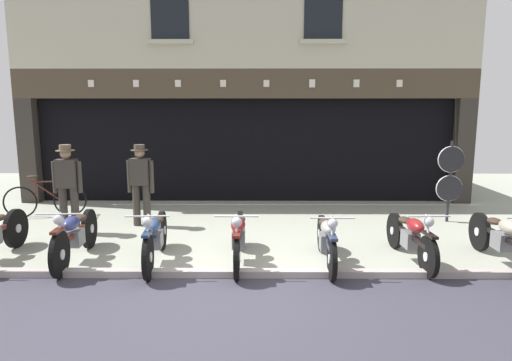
{
  "coord_description": "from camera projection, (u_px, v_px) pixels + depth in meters",
  "views": [
    {
      "loc": [
        0.33,
        -6.16,
        2.46
      ],
      "look_at": [
        0.28,
        2.57,
        0.99
      ],
      "focal_mm": 31.92,
      "sensor_mm": 36.0,
      "label": 1
    }
  ],
  "objects": [
    {
      "name": "advert_board_near",
      "position": [
        153.0,
        129.0,
        11.52
      ],
      "size": [
        0.65,
        0.03,
        1.05
      ],
      "color": "silver"
    },
    {
      "name": "motorcycle_left",
      "position": [
        75.0,
        235.0,
        7.12
      ],
      "size": [
        0.62,
        2.06,
        0.94
      ],
      "rotation": [
        0.0,
        0.0,
        3.2
      ],
      "color": "black",
      "rests_on": "ground"
    },
    {
      "name": "motorcycle_right",
      "position": [
        411.0,
        236.0,
        7.12
      ],
      "size": [
        0.62,
        1.98,
        0.9
      ],
      "rotation": [
        0.0,
        0.0,
        3.2
      ],
      "color": "black",
      "rests_on": "ground"
    },
    {
      "name": "motorcycle_center",
      "position": [
        239.0,
        236.0,
        7.08
      ],
      "size": [
        0.62,
        2.08,
        0.91
      ],
      "rotation": [
        0.0,
        0.0,
        3.15
      ],
      "color": "black",
      "rests_on": "ground"
    },
    {
      "name": "motorcycle_center_left",
      "position": [
        155.0,
        237.0,
        7.06
      ],
      "size": [
        0.62,
        2.05,
        0.92
      ],
      "rotation": [
        0.0,
        0.0,
        3.21
      ],
      "color": "black",
      "rests_on": "ground"
    },
    {
      "name": "ground",
      "position": [
        231.0,
        312.0,
        5.52
      ],
      "size": [
        23.3,
        22.0,
        0.18
      ],
      "color": "#9B9F8E"
    },
    {
      "name": "salesman_left",
      "position": [
        68.0,
        184.0,
        8.68
      ],
      "size": [
        0.56,
        0.34,
        1.7
      ],
      "rotation": [
        0.0,
        0.0,
        3.17
      ],
      "color": "#38332D",
      "rests_on": "ground"
    },
    {
      "name": "tyre_sign_pole",
      "position": [
        450.0,
        175.0,
        9.48
      ],
      "size": [
        0.56,
        0.06,
        1.71
      ],
      "color": "#232328",
      "rests_on": "ground"
    },
    {
      "name": "shopkeeper_center",
      "position": [
        141.0,
        181.0,
        9.17
      ],
      "size": [
        0.56,
        0.34,
        1.66
      ],
      "rotation": [
        0.0,
        0.0,
        3.0
      ],
      "color": "#38332D",
      "rests_on": "ground"
    },
    {
      "name": "advert_board_far",
      "position": [
        117.0,
        125.0,
        11.51
      ],
      "size": [
        0.69,
        0.03,
        0.95
      ],
      "color": "beige"
    },
    {
      "name": "leaning_bicycle",
      "position": [
        45.0,
        200.0,
        10.05
      ],
      "size": [
        1.7,
        0.58,
        0.94
      ],
      "rotation": [
        0.0,
        0.0,
        -1.34
      ],
      "color": "black",
      "rests_on": "ground"
    },
    {
      "name": "motorcycle_far_right",
      "position": [
        503.0,
        238.0,
        6.97
      ],
      "size": [
        0.62,
        2.06,
        0.92
      ],
      "rotation": [
        0.0,
        0.0,
        3.14
      ],
      "color": "black",
      "rests_on": "ground"
    },
    {
      "name": "shop_facade",
      "position": [
        247.0,
        131.0,
        13.13
      ],
      "size": [
        11.6,
        4.42,
        6.11
      ],
      "color": "black",
      "rests_on": "ground"
    },
    {
      "name": "motorcycle_center_right",
      "position": [
        327.0,
        239.0,
        6.99
      ],
      "size": [
        0.62,
        1.92,
        0.9
      ],
      "rotation": [
        0.0,
        0.0,
        3.12
      ],
      "color": "black",
      "rests_on": "ground"
    }
  ]
}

